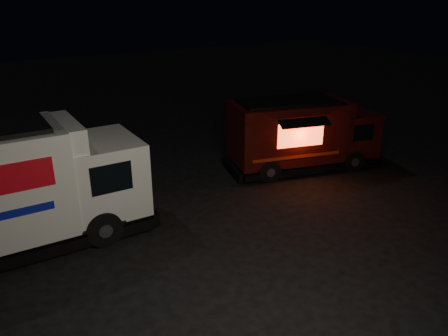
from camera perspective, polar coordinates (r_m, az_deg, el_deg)
ground at (r=11.73m, az=0.41°, el=-10.79°), size 80.00×80.00×0.00m
white_truck at (r=12.42m, az=-26.88°, el=-2.60°), size 7.51×2.71×3.38m
red_truck at (r=16.87m, az=10.38°, el=4.42°), size 6.22×3.67×2.72m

